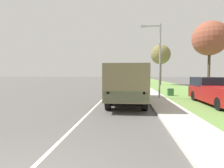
{
  "coord_description": "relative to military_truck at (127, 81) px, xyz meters",
  "views": [
    {
      "loc": [
        2.13,
        -2.57,
        2.1
      ],
      "look_at": [
        0.8,
        11.59,
        1.29
      ],
      "focal_mm": 28.0,
      "sensor_mm": 36.0,
      "label": 1
    }
  ],
  "objects": [
    {
      "name": "tree_far_right",
      "position": [
        6.31,
        22.04,
        4.27
      ],
      "size": [
        3.75,
        3.75,
        7.76
      ],
      "color": "brown",
      "rests_on": "grass_strip_right"
    },
    {
      "name": "lane_centre_stripe",
      "position": [
        -2.01,
        29.95,
        -1.58
      ],
      "size": [
        0.12,
        120.0,
        0.0
      ],
      "color": "silver",
      "rests_on": "ground"
    },
    {
      "name": "car_second_ahead",
      "position": [
        -0.08,
        19.83,
        -0.85
      ],
      "size": [
        1.86,
        4.84,
        1.64
      ],
      "color": "silver",
      "rests_on": "ground"
    },
    {
      "name": "tree_mid_right",
      "position": [
        8.26,
        5.99,
        4.08
      ],
      "size": [
        3.41,
        3.41,
        7.38
      ],
      "color": "#4C3D2D",
      "rests_on": "grass_strip_right"
    },
    {
      "name": "lamp_post",
      "position": [
        2.51,
        2.34,
        2.25
      ],
      "size": [
        1.69,
        0.24,
        6.13
      ],
      "color": "gray",
      "rests_on": "sidewalk_right"
    },
    {
      "name": "sidewalk_right",
      "position": [
        2.49,
        29.95,
        -1.53
      ],
      "size": [
        1.8,
        120.0,
        0.12
      ],
      "color": "beige",
      "rests_on": "ground"
    },
    {
      "name": "car_third_ahead",
      "position": [
        -3.48,
        29.88,
        -0.89
      ],
      "size": [
        1.76,
        4.25,
        1.54
      ],
      "color": "#336B3D",
      "rests_on": "ground"
    },
    {
      "name": "ground_plane",
      "position": [
        -2.01,
        29.95,
        -1.59
      ],
      "size": [
        180.0,
        180.0,
        0.0
      ],
      "primitive_type": "plane",
      "color": "#565451"
    },
    {
      "name": "pickup_truck",
      "position": [
        6.22,
        -0.01,
        -0.69
      ],
      "size": [
        2.07,
        5.77,
        1.85
      ],
      "color": "maroon",
      "rests_on": "grass_strip_right"
    },
    {
      "name": "utility_box",
      "position": [
        4.19,
        4.67,
        -1.22
      ],
      "size": [
        0.55,
        0.45,
        0.7
      ],
      "color": "#3D7042",
      "rests_on": "grass_strip_right"
    },
    {
      "name": "grass_strip_right",
      "position": [
        6.89,
        29.95,
        -1.58
      ],
      "size": [
        7.0,
        120.0,
        0.02
      ],
      "color": "#6B9347",
      "rests_on": "ground"
    },
    {
      "name": "car_fourth_ahead",
      "position": [
        -0.49,
        38.2,
        -0.86
      ],
      "size": [
        1.9,
        4.4,
        1.62
      ],
      "color": "silver",
      "rests_on": "ground"
    },
    {
      "name": "car_nearest_ahead",
      "position": [
        -0.08,
        10.23,
        -0.87
      ],
      "size": [
        1.9,
        4.58,
        1.6
      ],
      "color": "#B7BABF",
      "rests_on": "ground"
    },
    {
      "name": "car_farthest_ahead",
      "position": [
        -0.06,
        47.77,
        -0.96
      ],
      "size": [
        1.75,
        4.51,
        1.37
      ],
      "color": "maroon",
      "rests_on": "ground"
    },
    {
      "name": "military_truck",
      "position": [
        0.0,
        0.0,
        0.0
      ],
      "size": [
        2.4,
        7.77,
        2.78
      ],
      "color": "#606647",
      "rests_on": "ground"
    }
  ]
}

